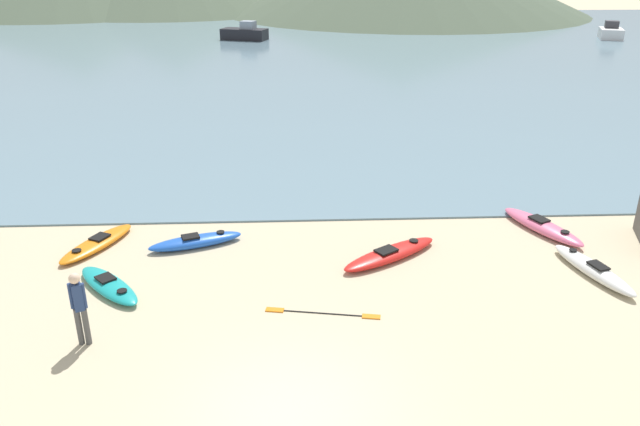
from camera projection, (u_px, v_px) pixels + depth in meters
ground_plane at (288, 413)px, 11.79m from camera, size 400.00×400.00×0.00m
bay_water at (288, 52)px, 52.12m from camera, size 160.00×70.00×0.06m
kayak_on_sand_0 at (390, 254)px, 17.59m from camera, size 3.18×2.51×0.34m
kayak_on_sand_1 at (542, 226)px, 19.25m from camera, size 1.99×3.20×0.39m
kayak_on_sand_2 at (196, 241)px, 18.30m from camera, size 2.81×1.56×0.37m
kayak_on_sand_3 at (593, 269)px, 16.69m from camera, size 1.41×3.09×0.39m
kayak_on_sand_4 at (97, 243)px, 18.25m from camera, size 1.95×2.93×0.30m
kayak_on_sand_5 at (109, 285)px, 15.97m from camera, size 2.30×2.47×0.32m
person_near_foreground at (79, 304)px, 13.46m from camera, size 0.36×0.31×1.77m
moored_boat_0 at (611, 32)px, 59.07m from camera, size 2.89×3.58×1.59m
moored_boat_1 at (245, 33)px, 58.24m from camera, size 4.56×3.09×1.71m
loose_paddle at (323, 313)px, 14.98m from camera, size 2.77×0.66×0.03m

